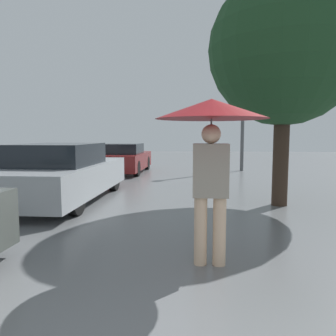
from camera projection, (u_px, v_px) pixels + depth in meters
pedestrian at (211, 127)px, 3.71m from camera, size 1.28×1.28×1.93m
parked_car_middle at (63, 174)px, 7.61m from camera, size 1.84×4.55×1.33m
parked_car_farthest at (124, 159)px, 13.28m from camera, size 1.68×3.83×1.18m
tree at (284, 50)px, 6.81m from camera, size 3.16×3.16×4.88m
street_lamp at (243, 97)px, 13.67m from camera, size 0.34×0.34×5.08m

